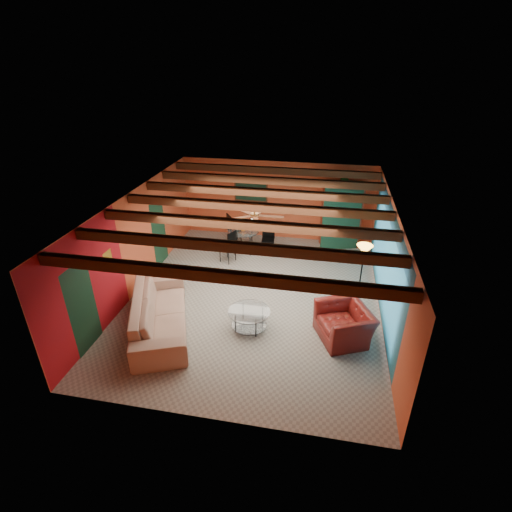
% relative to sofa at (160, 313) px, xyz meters
% --- Properties ---
extents(room, '(6.52, 8.01, 2.71)m').
position_rel_sofa_xyz_m(room, '(1.93, 1.81, 1.92)').
color(room, gray).
rests_on(room, ground).
extents(sofa, '(2.20, 3.22, 0.88)m').
position_rel_sofa_xyz_m(sofa, '(0.00, 0.00, 0.00)').
color(sofa, '#A37C69').
rests_on(sofa, ground).
extents(armchair, '(1.45, 1.53, 0.78)m').
position_rel_sofa_xyz_m(armchair, '(4.24, 0.45, -0.05)').
color(armchair, maroon).
rests_on(armchair, ground).
extents(coffee_table, '(1.12, 1.12, 0.51)m').
position_rel_sofa_xyz_m(coffee_table, '(2.06, 0.38, -0.19)').
color(coffee_table, silver).
rests_on(coffee_table, ground).
extents(dining_table, '(2.19, 2.19, 1.05)m').
position_rel_sofa_xyz_m(dining_table, '(1.05, 4.30, 0.09)').
color(dining_table, silver).
rests_on(dining_table, ground).
extents(armoire, '(1.34, 0.92, 2.13)m').
position_rel_sofa_xyz_m(armoire, '(4.13, 5.40, 0.63)').
color(armoire, maroon).
rests_on(armoire, ground).
extents(floor_lamp, '(0.41, 0.41, 1.89)m').
position_rel_sofa_xyz_m(floor_lamp, '(4.58, 1.54, 0.51)').
color(floor_lamp, black).
rests_on(floor_lamp, ground).
extents(ceiling_fan, '(1.50, 1.50, 0.44)m').
position_rel_sofa_xyz_m(ceiling_fan, '(1.93, 1.70, 1.92)').
color(ceiling_fan, '#472614').
rests_on(ceiling_fan, ceiling).
extents(painting, '(1.05, 0.03, 0.65)m').
position_rel_sofa_xyz_m(painting, '(1.03, 5.66, 1.21)').
color(painting, black).
rests_on(painting, wall_back).
extents(potted_plant, '(0.47, 0.43, 0.45)m').
position_rel_sofa_xyz_m(potted_plant, '(4.13, 5.40, 1.92)').
color(potted_plant, '#26661E').
rests_on(potted_plant, armoire).
extents(vase, '(0.21, 0.21, 0.19)m').
position_rel_sofa_xyz_m(vase, '(1.05, 4.30, 0.71)').
color(vase, orange).
rests_on(vase, dining_table).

